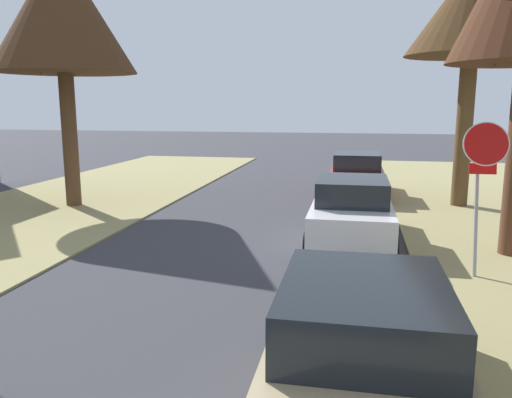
{
  "coord_description": "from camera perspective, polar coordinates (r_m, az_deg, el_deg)",
  "views": [
    {
      "loc": [
        2.35,
        -0.36,
        3.26
      ],
      "look_at": [
        0.82,
        7.48,
        1.77
      ],
      "focal_mm": 35.49,
      "sensor_mm": 36.0,
      "label": 1
    }
  ],
  "objects": [
    {
      "name": "parked_sedan_red",
      "position": [
        18.62,
        11.26,
        2.54
      ],
      "size": [
        1.96,
        4.41,
        1.57
      ],
      "color": "red",
      "rests_on": "ground"
    },
    {
      "name": "parked_sedan_white",
      "position": [
        12.28,
        10.74,
        -1.53
      ],
      "size": [
        1.96,
        4.41,
        1.57
      ],
      "color": "white",
      "rests_on": "ground"
    },
    {
      "name": "parked_sedan_tan",
      "position": [
        5.55,
        11.85,
        -16.83
      ],
      "size": [
        1.96,
        4.41,
        1.57
      ],
      "color": "tan",
      "rests_on": "ground"
    },
    {
      "name": "street_tree_left_mid_b",
      "position": [
        17.45,
        -21.09,
        19.09
      ],
      "size": [
        4.38,
        4.38,
        7.91
      ],
      "color": "brown",
      "rests_on": "grass_verge_left"
    },
    {
      "name": "street_tree_right_far",
      "position": [
        17.65,
        23.26,
        18.93
      ],
      "size": [
        3.98,
        3.98,
        7.55
      ],
      "color": "brown",
      "rests_on": "grass_verge_right"
    },
    {
      "name": "stop_sign_far",
      "position": [
        10.16,
        24.22,
        3.39
      ],
      "size": [
        0.81,
        0.68,
        2.92
      ],
      "color": "#9EA0A5",
      "rests_on": "grass_verge_right"
    }
  ]
}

